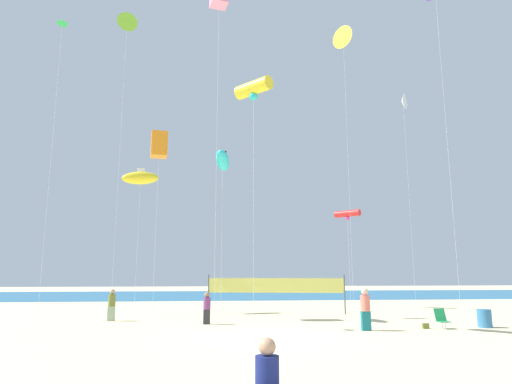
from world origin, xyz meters
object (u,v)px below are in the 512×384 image
kite_orange_box (159,145)px  kite_cyan_inflatable (223,161)px  beachgoer_coral_shirt (365,308)px  kite_yellow_tube (254,89)px  beachgoer_plum_shirt (207,307)px  kite_white_delta (403,102)px  trash_barrel (484,318)px  kite_lime_delta (127,23)px  volleyball_net (276,287)px  kite_yellow_inflatable (141,178)px  kite_yellow_delta (343,38)px  kite_red_tube (347,214)px  beachgoer_olive_shirt (112,304)px  folding_beach_chair (442,318)px  beach_handbag (426,326)px  kite_green_diamond (62,34)px

kite_orange_box → kite_cyan_inflatable: kite_orange_box is taller
beachgoer_coral_shirt → kite_yellow_tube: (-5.01, 0.63, 10.53)m
beachgoer_plum_shirt → kite_white_delta: bearing=48.3°
beachgoer_coral_shirt → trash_barrel: bearing=-144.7°
beachgoer_plum_shirt → kite_lime_delta: kite_lime_delta is taller
kite_yellow_tube → kite_lime_delta: bearing=139.6°
volleyball_net → kite_yellow_inflatable: 11.46m
kite_yellow_delta → kite_red_tube: (0.71, 2.89, -12.77)m
kite_yellow_tube → kite_cyan_inflatable: 5.30m
beachgoer_olive_shirt → kite_lime_delta: size_ratio=0.09×
folding_beach_chair → kite_orange_box: (-13.91, 5.23, 9.49)m
kite_orange_box → beach_handbag: bearing=-21.6°
beach_handbag → kite_yellow_tube: bearing=178.4°
beach_handbag → kite_red_tube: bearing=89.0°
kite_green_diamond → kite_yellow_inflatable: kite_green_diamond is taller
kite_lime_delta → beachgoer_plum_shirt: bearing=-36.3°
trash_barrel → beach_handbag: 3.01m
folding_beach_chair → kite_white_delta: (5.35, 14.11, 16.41)m
kite_green_diamond → kite_cyan_inflatable: 10.80m
beachgoer_olive_shirt → kite_cyan_inflatable: bearing=45.7°
beachgoer_plum_shirt → beach_handbag: size_ratio=5.26×
kite_yellow_delta → kite_cyan_inflatable: 14.62m
kite_white_delta → kite_yellow_inflatable: bearing=-166.8°
kite_yellow_tube → kite_green_diamond: bearing=170.7°
kite_lime_delta → beachgoer_olive_shirt: bearing=-76.9°
beachgoer_olive_shirt → beach_handbag: beachgoer_olive_shirt is taller
volleyball_net → beachgoer_plum_shirt: bearing=-129.8°
beachgoer_plum_shirt → beachgoer_coral_shirt: bearing=-10.2°
trash_barrel → kite_orange_box: bearing=162.6°
beachgoer_plum_shirt → kite_yellow_delta: size_ratio=0.08×
beachgoer_olive_shirt → kite_orange_box: 9.32m
folding_beach_chair → kite_yellow_tube: bearing=175.2°
folding_beach_chair → kite_yellow_tube: 14.11m
beachgoer_plum_shirt → volleyball_net: bearing=63.5°
kite_orange_box → kite_cyan_inflatable: size_ratio=1.12×
beachgoer_coral_shirt → kite_white_delta: bearing=-92.2°
beachgoer_coral_shirt → kite_cyan_inflatable: bearing=-8.3°
kite_green_diamond → kite_lime_delta: bearing=65.8°
kite_white_delta → trash_barrel: bearing=-102.7°
kite_yellow_inflatable → kite_orange_box: bearing=-67.3°
kite_yellow_delta → kite_green_diamond: bearing=-157.5°
folding_beach_chair → kite_yellow_tube: (-8.76, 0.25, 11.06)m
beachgoer_plum_shirt → trash_barrel: bearing=2.3°
trash_barrel → kite_yellow_inflatable: size_ratio=0.09×
kite_lime_delta → kite_cyan_inflatable: kite_lime_delta is taller
kite_cyan_inflatable → kite_yellow_inflatable: bearing=139.9°
beach_handbag → kite_yellow_inflatable: bearing=148.2°
beachgoer_coral_shirt → kite_yellow_inflatable: size_ratio=0.20×
kite_green_diamond → kite_cyan_inflatable: bearing=17.9°
kite_green_diamond → kite_yellow_inflatable: bearing=66.5°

